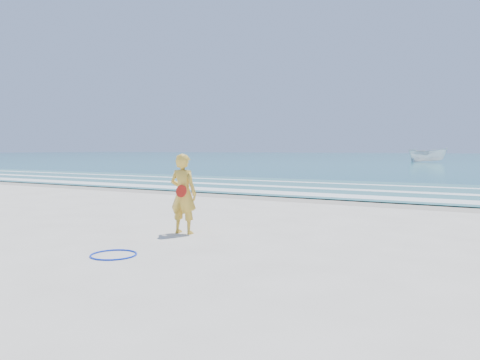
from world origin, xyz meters
The scene contains 10 objects.
ground centered at (0.00, 0.00, 0.00)m, with size 400.00×400.00×0.00m, color silver.
wet_sand centered at (0.00, 9.00, 0.00)m, with size 400.00×2.40×0.00m, color #B2A893.
ocean centered at (0.00, 105.00, 0.02)m, with size 400.00×190.00×0.04m, color #19727F.
shallow centered at (0.00, 14.00, 0.04)m, with size 400.00×10.00×0.01m, color #59B7AD.
foam_near centered at (0.00, 10.30, 0.05)m, with size 400.00×1.40×0.01m, color white.
foam_mid centered at (0.00, 13.20, 0.05)m, with size 400.00×0.90×0.01m, color white.
foam_far centered at (0.00, 16.50, 0.05)m, with size 400.00×0.60×0.01m, color white.
hoop centered at (0.74, -1.34, 0.01)m, with size 0.81×0.81×0.03m, color #0C31DD.
boat centered at (-2.50, 61.62, 1.04)m, with size 1.95×5.19×2.00m, color white.
woman centered at (0.53, 1.00, 0.88)m, with size 0.67×0.46×1.76m.
Camera 1 is at (6.63, -7.28, 1.86)m, focal length 35.00 mm.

